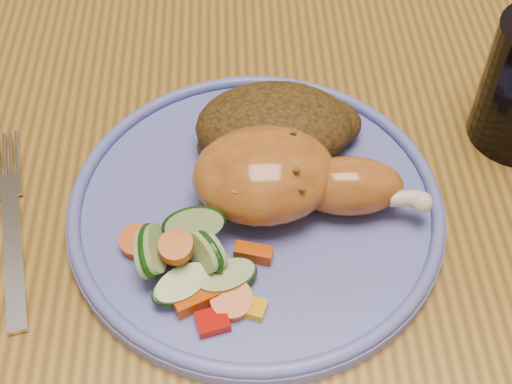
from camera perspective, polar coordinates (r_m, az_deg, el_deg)
dining_table at (r=0.65m, az=7.08°, el=-2.35°), size 0.90×1.40×0.75m
plate at (r=0.54m, az=-0.00°, el=-1.41°), size 0.28×0.28×0.01m
plate_rim at (r=0.53m, az=-0.00°, el=-0.68°), size 0.28×0.28×0.01m
chicken_leg at (r=0.52m, az=2.33°, el=1.19°), size 0.18×0.09×0.06m
rice_pilaf at (r=0.56m, az=1.71°, el=5.15°), size 0.13×0.09×0.05m
vegetable_pile at (r=0.49m, az=-5.27°, el=-5.40°), size 0.11×0.10×0.05m
fork at (r=0.56m, az=-18.93°, el=-2.88°), size 0.05×0.17×0.00m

